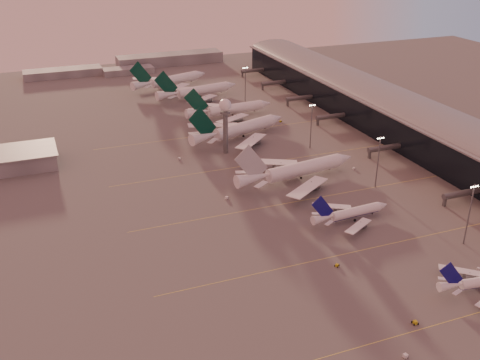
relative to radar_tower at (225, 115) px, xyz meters
name	(u,v)px	position (x,y,z in m)	size (l,w,h in m)	color
ground	(330,275)	(-5.00, -120.00, -20.95)	(700.00, 700.00, 0.00)	#605D5D
taxiway_markings	(326,195)	(25.00, -64.00, -20.94)	(180.00, 185.25, 0.02)	#E5D450
terminal	(401,117)	(102.88, -9.91, -10.43)	(57.00, 362.00, 23.04)	black
radar_tower	(225,115)	(0.00, 0.00, 0.00)	(6.40, 6.40, 31.10)	slate
mast_a	(470,212)	(53.00, -120.00, -7.21)	(3.60, 0.56, 25.00)	slate
mast_b	(378,160)	(50.00, -65.00, -7.21)	(3.60, 0.56, 25.00)	slate
mast_c	(311,124)	(45.00, -10.00, -7.21)	(3.60, 0.56, 25.00)	slate
mast_d	(245,83)	(43.00, 80.00, -7.21)	(3.60, 0.56, 25.00)	slate
distant_horizon	(140,64)	(-2.38, 205.14, -17.06)	(165.00, 37.50, 9.00)	slate
narrowbody_mid	(351,214)	(22.23, -88.58, -18.00)	(37.25, 29.68, 14.55)	white
widebody_white	(297,173)	(19.49, -44.94, -16.95)	(65.32, 52.01, 23.05)	white
greentail_a	(239,131)	(14.53, 17.64, -16.70)	(63.90, 50.78, 24.05)	white
greentail_b	(230,111)	(23.13, 56.16, -17.18)	(58.77, 47.32, 21.34)	white
greentail_c	(198,93)	(16.64, 102.25, -16.91)	(62.25, 49.80, 22.85)	white
greentail_d	(170,82)	(5.95, 136.31, -16.81)	(62.04, 49.26, 23.45)	white
gsv_truck_a	(407,354)	(-4.94, -163.33, -19.69)	(6.35, 2.92, 2.48)	white
gsv_tug_near	(415,323)	(6.22, -152.36, -20.40)	(2.66, 3.99, 1.08)	gold
gsv_catering_a	(479,265)	(45.56, -136.13, -19.12)	(4.87, 3.34, 3.67)	white
gsv_tug_mid	(337,265)	(0.01, -116.18, -20.47)	(3.54, 3.80, 0.94)	gold
gsv_truck_b	(379,204)	(40.36, -82.29, -19.80)	(5.69, 2.33, 2.26)	white
gsv_truck_c	(227,196)	(-17.89, -51.30, -19.69)	(5.92, 5.77, 2.46)	white
gsv_catering_b	(354,166)	(52.00, -43.53, -19.06)	(5.04, 3.60, 3.78)	white
gsv_tug_far	(264,160)	(14.24, -18.00, -20.37)	(3.57, 4.51, 1.12)	white
gsv_truck_d	(179,157)	(-25.58, 0.38, -19.89)	(3.49, 5.46, 2.07)	white
gsv_tug_hangar	(281,121)	(48.51, 35.24, -20.49)	(3.63, 3.31, 0.89)	gold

